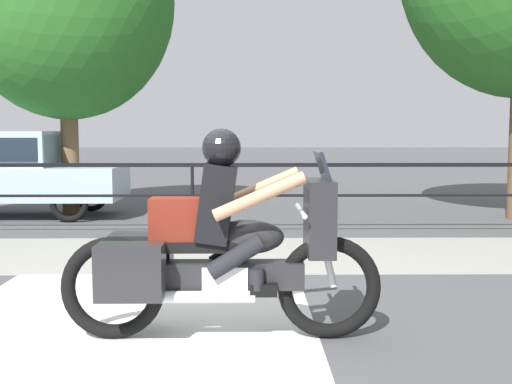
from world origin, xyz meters
TOP-DOWN VIEW (x-y plane):
  - ground_plane at (0.00, 0.00)m, footprint 120.00×120.00m
  - sidewalk_band at (0.00, 3.40)m, footprint 44.00×2.40m
  - crosswalk_band at (-0.14, -0.20)m, footprint 3.08×6.00m
  - fence_railing at (0.00, 4.94)m, footprint 36.00×0.05m
  - motorcycle at (0.61, 0.02)m, footprint 2.43×0.76m
  - parked_car at (-3.63, 7.13)m, footprint 4.05×1.69m
  - tree_behind_car at (-2.51, 7.36)m, footprint 3.98×3.98m

SIDE VIEW (x-z plane):
  - ground_plane at x=0.00m, z-range 0.00..0.00m
  - crosswalk_band at x=-0.14m, z-range 0.00..0.01m
  - sidewalk_band at x=0.00m, z-range 0.00..0.01m
  - motorcycle at x=0.61m, z-range -0.10..1.49m
  - fence_railing at x=0.00m, z-range 0.32..1.42m
  - parked_car at x=-3.63m, z-range 0.11..1.69m
  - tree_behind_car at x=-2.51m, z-range 0.89..7.06m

